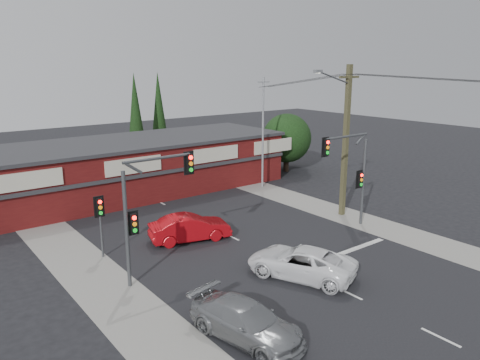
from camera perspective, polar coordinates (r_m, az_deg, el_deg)
ground at (r=25.08m, az=4.74°, el=-9.66°), size 120.00×120.00×0.00m
road_strip at (r=28.68m, az=-2.02°, el=-6.48°), size 14.00×70.00×0.01m
verge_left at (r=25.11m, az=-18.27°, el=-10.31°), size 3.00×70.00×0.02m
verge_right at (r=34.05m, az=9.71°, el=-3.32°), size 3.00×70.00×0.02m
stop_line at (r=26.48m, az=12.65°, el=-8.61°), size 6.50×0.35×0.01m
white_suv at (r=23.10m, az=7.42°, el=-9.91°), size 4.35×5.80×1.47m
silver_suv at (r=18.24m, az=0.76°, el=-16.85°), size 2.85×5.12×1.40m
red_sedan at (r=27.45m, az=-6.11°, el=-5.81°), size 4.94×2.80×1.54m
lane_dashes at (r=29.83m, az=-3.69°, el=-5.66°), size 0.12×50.58×0.01m
shop_building at (r=37.72m, az=-13.96°, el=1.51°), size 27.30×8.40×4.22m
tree_cluster at (r=44.85m, az=5.50°, el=4.82°), size 5.90×5.10×5.50m
conifer_near at (r=45.34m, az=-12.61°, el=7.94°), size 1.80×1.80×9.25m
conifer_far at (r=48.68m, az=-9.87°, el=8.47°), size 1.80×1.80×9.25m
traffic_mast_left at (r=21.87m, az=-11.28°, el=-2.53°), size 3.77×0.27×5.97m
traffic_mast_right at (r=29.33m, az=13.56°, el=1.63°), size 3.96×0.27×5.97m
pedestal_signal at (r=25.55m, az=-16.70°, el=-4.00°), size 0.55×0.27×3.38m
utility_pole at (r=31.45m, az=12.64°, el=5.19°), size 4.38×0.59×10.00m
steel_pole at (r=38.29m, az=2.81°, el=6.01°), size 1.20×0.16×9.00m
power_lines at (r=28.05m, az=21.90°, el=10.98°), size 2.01×29.00×1.22m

